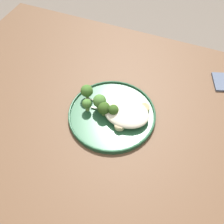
{
  "coord_description": "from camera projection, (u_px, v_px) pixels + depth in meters",
  "views": [
    {
      "loc": [
        0.17,
        -0.43,
        1.42
      ],
      "look_at": [
        -0.02,
        0.03,
        0.76
      ],
      "focal_mm": 40.29,
      "sensor_mm": 36.0,
      "label": 1
    }
  ],
  "objects": [
    {
      "name": "ground",
      "position": [
        113.0,
        197.0,
        1.41
      ],
      "size": [
        6.0,
        6.0,
        0.0
      ],
      "primitive_type": "plane",
      "color": "#665B51"
    },
    {
      "name": "wooden_dining_table",
      "position": [
        113.0,
        136.0,
        0.88
      ],
      "size": [
        1.4,
        1.0,
        0.74
      ],
      "color": "brown",
      "rests_on": "ground"
    },
    {
      "name": "dinner_plate",
      "position": [
        112.0,
        114.0,
        0.83
      ],
      "size": [
        0.29,
        0.29,
        0.02
      ],
      "color": "#235133",
      "rests_on": "wooden_dining_table"
    },
    {
      "name": "noodle_bed",
      "position": [
        126.0,
        113.0,
        0.81
      ],
      "size": [
        0.15,
        0.12,
        0.04
      ],
      "color": "beige",
      "rests_on": "dinner_plate"
    },
    {
      "name": "seared_scallop_rear_pale",
      "position": [
        125.0,
        122.0,
        0.8
      ],
      "size": [
        0.03,
        0.03,
        0.01
      ],
      "color": "#DBB77A",
      "rests_on": "dinner_plate"
    },
    {
      "name": "seared_scallop_right_edge",
      "position": [
        131.0,
        111.0,
        0.83
      ],
      "size": [
        0.03,
        0.03,
        0.01
      ],
      "color": "beige",
      "rests_on": "dinner_plate"
    },
    {
      "name": "seared_scallop_left_edge",
      "position": [
        140.0,
        113.0,
        0.82
      ],
      "size": [
        0.02,
        0.02,
        0.01
      ],
      "color": "#E5C689",
      "rests_on": "dinner_plate"
    },
    {
      "name": "seared_scallop_tilted_round",
      "position": [
        144.0,
        108.0,
        0.83
      ],
      "size": [
        0.03,
        0.03,
        0.02
      ],
      "color": "#E5C689",
      "rests_on": "dinner_plate"
    },
    {
      "name": "seared_scallop_half_hidden",
      "position": [
        119.0,
        118.0,
        0.81
      ],
      "size": [
        0.03,
        0.03,
        0.01
      ],
      "color": "#E5C689",
      "rests_on": "dinner_plate"
    },
    {
      "name": "seared_scallop_large_seared",
      "position": [
        120.0,
        126.0,
        0.79
      ],
      "size": [
        0.03,
        0.03,
        0.02
      ],
      "color": "beige",
      "rests_on": "dinner_plate"
    },
    {
      "name": "broccoli_floret_front_edge",
      "position": [
        100.0,
        101.0,
        0.81
      ],
      "size": [
        0.04,
        0.04,
        0.06
      ],
      "color": "#7A994C",
      "rests_on": "dinner_plate"
    },
    {
      "name": "broccoli_floret_tall_stalk",
      "position": [
        113.0,
        110.0,
        0.8
      ],
      "size": [
        0.03,
        0.03,
        0.05
      ],
      "color": "#7A994C",
      "rests_on": "dinner_plate"
    },
    {
      "name": "broccoli_floret_near_rim",
      "position": [
        87.0,
        91.0,
        0.84
      ],
      "size": [
        0.04,
        0.04,
        0.06
      ],
      "color": "#89A356",
      "rests_on": "dinner_plate"
    },
    {
      "name": "broccoli_floret_rear_charred",
      "position": [
        104.0,
        108.0,
        0.8
      ],
      "size": [
        0.04,
        0.04,
        0.05
      ],
      "color": "#7A994C",
      "rests_on": "dinner_plate"
    },
    {
      "name": "broccoli_floret_small_sprig",
      "position": [
        87.0,
        104.0,
        0.82
      ],
      "size": [
        0.03,
        0.03,
        0.05
      ],
      "color": "#7A994C",
      "rests_on": "dinner_plate"
    },
    {
      "name": "onion_sliver_curled_piece",
      "position": [
        93.0,
        100.0,
        0.86
      ],
      "size": [
        0.05,
        0.02,
        0.0
      ],
      "primitive_type": "cube",
      "rotation": [
        0.0,
        0.0,
        3.41
      ],
      "color": "silver",
      "rests_on": "dinner_plate"
    },
    {
      "name": "onion_sliver_short_strip",
      "position": [
        98.0,
        109.0,
        0.84
      ],
      "size": [
        0.05,
        0.01,
        0.0
      ],
      "primitive_type": "cube",
      "rotation": [
        0.0,
        0.0,
        3.2
      ],
      "color": "silver",
      "rests_on": "dinner_plate"
    },
    {
      "name": "onion_sliver_pale_crescent",
      "position": [
        114.0,
        110.0,
        0.83
      ],
      "size": [
        0.03,
        0.04,
        0.0
      ],
      "primitive_type": "cube",
      "rotation": [
        0.0,
        0.0,
        4.01
      ],
      "color": "silver",
      "rests_on": "dinner_plate"
    }
  ]
}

